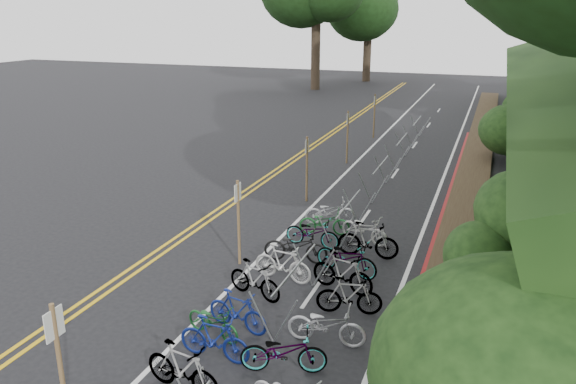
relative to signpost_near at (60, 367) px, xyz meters
name	(u,v)px	position (x,y,z in m)	size (l,w,h in m)	color
ground	(113,354)	(-0.94, 2.37, -1.49)	(120.00, 120.00, 0.00)	black
road_markings	(299,208)	(-0.31, 12.47, -1.49)	(7.47, 80.00, 0.01)	gold
red_curb	(446,207)	(4.76, 14.37, -1.44)	(0.25, 28.00, 0.10)	maroon
bike_racks_rest	(380,172)	(2.06, 15.37, -0.64)	(1.14, 23.00, 1.17)	gray
signpost_near	(60,367)	(0.00, 0.00, 0.00)	(0.08, 0.40, 2.62)	brown
signposts_rest	(329,147)	(-0.34, 16.37, -0.06)	(0.08, 18.40, 2.50)	brown
bike_front	(213,321)	(0.73, 3.72, -1.11)	(1.47, 0.51, 0.77)	#144C1E
bike_valet	(295,291)	(2.02, 5.50, -1.02)	(3.39, 13.72, 1.09)	slate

